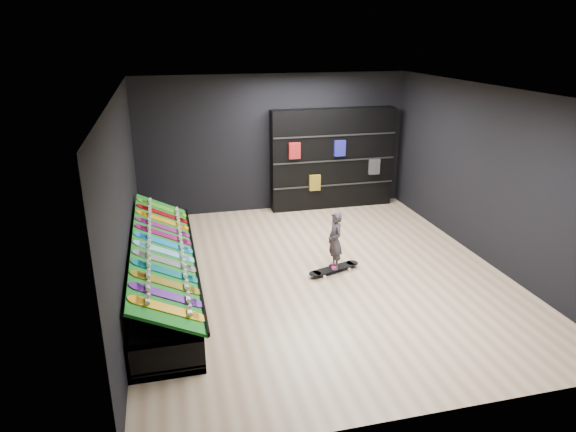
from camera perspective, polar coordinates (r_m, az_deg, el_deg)
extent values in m
cube|color=tan|center=(8.69, 3.54, -6.38)|extent=(6.00, 7.00, 0.01)
cube|color=white|center=(7.84, 4.01, 13.68)|extent=(6.00, 7.00, 0.01)
cube|color=black|center=(11.43, -1.54, 8.05)|extent=(6.00, 0.02, 3.00)
cube|color=black|center=(5.15, 15.58, -7.92)|extent=(6.00, 0.02, 3.00)
cube|color=black|center=(7.81, -17.74, 1.47)|extent=(0.02, 7.00, 3.00)
cube|color=black|center=(9.47, 21.41, 4.18)|extent=(0.02, 7.00, 3.00)
cube|color=#0E5C14|center=(8.06, -13.62, -3.56)|extent=(0.92, 4.50, 0.46)
cube|color=black|center=(11.68, 4.94, 6.36)|extent=(2.81, 0.33, 2.25)
imported|color=black|center=(8.58, 5.20, -3.95)|extent=(0.17, 0.23, 0.59)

